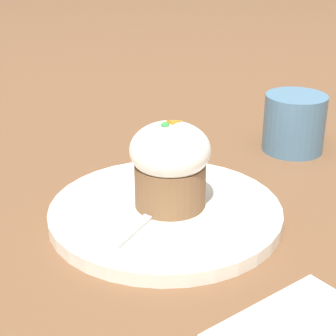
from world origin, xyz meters
name	(u,v)px	position (x,y,z in m)	size (l,w,h in m)	color
ground_plane	(165,219)	(0.00, 0.00, 0.00)	(4.00, 4.00, 0.00)	brown
dessert_plate	(165,213)	(0.00, 0.00, 0.01)	(0.25, 0.25, 0.02)	white
carrot_cake	(168,163)	(0.01, 0.00, 0.06)	(0.09, 0.09, 0.10)	brown
spoon	(156,209)	(-0.02, 0.00, 0.02)	(0.12, 0.06, 0.01)	#B7B7BC
coffee_cup	(295,123)	(0.27, 0.02, 0.04)	(0.12, 0.08, 0.08)	teal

